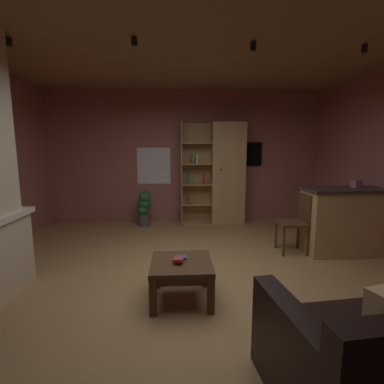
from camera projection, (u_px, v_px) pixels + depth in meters
name	position (u px, v px, depth m)	size (l,w,h in m)	color
floor	(194.00, 284.00, 3.35)	(5.91, 6.02, 0.02)	#A37A4C
wall_back	(185.00, 157.00, 6.13)	(6.03, 0.06, 2.86)	#9E5B56
ceiling	(194.00, 27.00, 2.91)	(5.91, 6.02, 0.02)	#8E6B47
window_pane_back	(154.00, 166.00, 6.09)	(0.72, 0.01, 0.79)	white
bookshelf_cabinet	(223.00, 174.00, 5.96)	(1.35, 0.41, 2.15)	tan
kitchen_bar_counter	(353.00, 221.00, 4.27)	(1.51, 0.61, 1.02)	tan
tissue_box	(356.00, 184.00, 4.24)	(0.12, 0.12, 0.11)	#995972
coffee_table	(182.00, 269.00, 2.94)	(0.64, 0.64, 0.43)	#4C331E
table_book_0	(180.00, 258.00, 2.99)	(0.12, 0.10, 0.03)	#2D4C8C
table_book_1	(178.00, 259.00, 2.87)	(0.10, 0.10, 0.03)	#B22D2D
dining_chair	(297.00, 219.00, 4.29)	(0.43, 0.43, 0.92)	#4C331E
potted_floor_plant	(144.00, 207.00, 5.83)	(0.30, 0.30, 0.74)	#4C4C51
wall_mounted_tv	(241.00, 154.00, 6.12)	(0.91, 0.06, 0.51)	black
track_light_spot_0	(9.00, 42.00, 3.10)	(0.07, 0.07, 0.09)	black
track_light_spot_1	(134.00, 41.00, 3.10)	(0.07, 0.07, 0.09)	black
track_light_spot_2	(253.00, 46.00, 3.25)	(0.07, 0.07, 0.09)	black
track_light_spot_3	(365.00, 49.00, 3.33)	(0.07, 0.07, 0.09)	black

